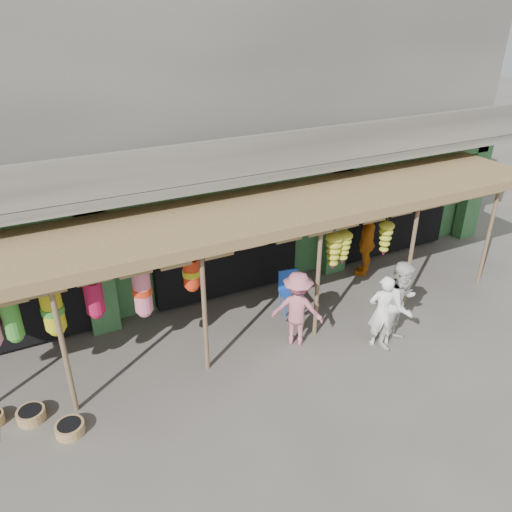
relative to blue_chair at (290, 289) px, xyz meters
name	(u,v)px	position (x,y,z in m)	size (l,w,h in m)	color
ground	(270,341)	(-1.01, -0.92, -0.55)	(80.00, 80.00, 0.00)	#514C47
building	(183,135)	(-1.02, 3.94, 2.82)	(16.40, 6.80, 7.00)	gray
awning	(246,218)	(-1.17, -0.12, 2.03)	(14.00, 2.70, 2.79)	brown
blue_chair	(290,289)	(0.00, 0.00, 0.00)	(0.54, 0.54, 0.98)	#1B48AF
basket_left	(31,415)	(-5.74, -1.02, -0.44)	(0.48, 0.48, 0.20)	olive
basket_mid	(70,429)	(-5.20, -1.63, -0.45)	(0.49, 0.49, 0.19)	#A08647
person_front	(383,311)	(1.01, -2.03, 0.27)	(0.59, 0.39, 1.63)	white
person_right	(401,304)	(1.37, -2.14, 0.40)	(0.92, 0.72, 1.90)	silver
person_vendor	(367,242)	(2.64, 0.59, 0.36)	(1.06, 0.44, 1.80)	#CD6B13
person_shopper	(297,309)	(-0.51, -1.17, 0.28)	(1.07, 0.62, 1.66)	#BF6576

